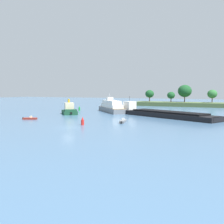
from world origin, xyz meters
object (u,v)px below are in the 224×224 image
small_motorboat (30,118)px  channel_buoy_red (83,121)px  tugboat (69,110)px  white_riverboat (111,107)px  channel_buoy_green (79,109)px  cargo_barge (162,114)px  fishing_skiff (123,121)px

small_motorboat → channel_buoy_red: (19.11, -3.94, 0.55)m
tugboat → white_riverboat: bearing=57.2°
small_motorboat → channel_buoy_green: size_ratio=2.08×
cargo_barge → tugboat: cargo_barge is taller
tugboat → small_motorboat: bearing=-92.2°
tugboat → channel_buoy_red: 28.52m
white_riverboat → channel_buoy_green: white_riverboat is taller
white_riverboat → channel_buoy_red: 36.89m
white_riverboat → channel_buoy_green: (-13.88, 0.19, -1.02)m
small_motorboat → channel_buoy_green: channel_buoy_green is taller
cargo_barge → channel_buoy_red: size_ratio=17.80×
fishing_skiff → channel_buoy_green: 40.43m
white_riverboat → small_motorboat: (-9.60, -31.70, -1.57)m
channel_buoy_red → channel_buoy_green: 42.78m
channel_buoy_green → cargo_barge: bearing=-15.5°
channel_buoy_green → channel_buoy_red: bearing=-56.9°
white_riverboat → channel_buoy_red: white_riverboat is taller
fishing_skiff → small_motorboat: (-25.51, -4.55, -0.03)m
tugboat → channel_buoy_red: (18.42, -21.78, -0.45)m
cargo_barge → tugboat: size_ratio=3.48×
fishing_skiff → channel_buoy_red: channel_buoy_red is taller
tugboat → channel_buoy_red: tugboat is taller
channel_buoy_red → channel_buoy_green: (-23.38, 35.83, 0.00)m
cargo_barge → white_riverboat: 23.22m
tugboat → channel_buoy_green: tugboat is taller
cargo_barge → white_riverboat: white_riverboat is taller
fishing_skiff → channel_buoy_red: bearing=-127.0°
white_riverboat → fishing_skiff: 31.50m
tugboat → channel_buoy_green: bearing=109.4°
small_motorboat → tugboat: bearing=87.8°
fishing_skiff → tugboat: 28.17m
cargo_barge → channel_buoy_green: bearing=164.5°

